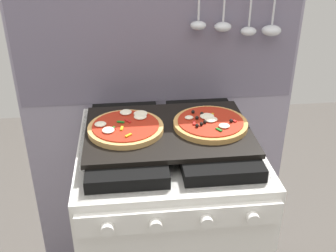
% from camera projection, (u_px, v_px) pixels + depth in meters
% --- Properties ---
extents(kitchen_backsplash, '(1.10, 0.09, 1.55)m').
position_uv_depth(kitchen_backsplash, '(160.00, 117.00, 1.71)').
color(kitchen_backsplash, gray).
rests_on(kitchen_backsplash, ground_plane).
extents(stove, '(0.60, 0.64, 0.90)m').
position_uv_depth(stove, '(168.00, 236.00, 1.58)').
color(stove, white).
rests_on(stove, ground_plane).
extents(baking_tray, '(0.54, 0.38, 0.02)m').
position_uv_depth(baking_tray, '(168.00, 131.00, 1.36)').
color(baking_tray, black).
rests_on(baking_tray, stove).
extents(pizza_left, '(0.25, 0.25, 0.03)m').
position_uv_depth(pizza_left, '(126.00, 127.00, 1.35)').
color(pizza_left, tan).
rests_on(pizza_left, baking_tray).
extents(pizza_right, '(0.25, 0.25, 0.03)m').
position_uv_depth(pizza_right, '(211.00, 124.00, 1.37)').
color(pizza_right, tan).
rests_on(pizza_right, baking_tray).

